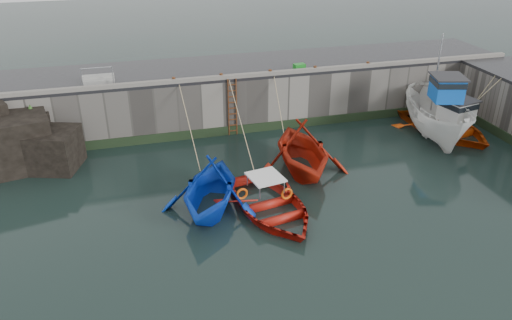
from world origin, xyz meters
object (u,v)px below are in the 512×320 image
object	(u,v)px
boat_near_blue	(271,212)
ladder	(232,108)
bollard_c	(270,72)
bollard_b	(221,76)
boat_far_orange	(446,126)
boat_near_blacktrim	(301,170)
bollard_e	(368,64)
boat_near_white	(211,209)
boat_far_white	(437,117)
bollard_a	(174,80)
fish_crate	(299,67)
bollard_d	(315,68)

from	to	relation	value
boat_near_blue	ladder	bearing A→B (deg)	77.97
boat_near_blue	bollard_c	xyz separation A→B (m)	(2.46, 8.43, 3.30)
boat_near_blue	bollard_b	xyz separation A→B (m)	(-0.24, 8.43, 3.30)
bollard_c	boat_far_orange	bearing A→B (deg)	-18.63
boat_near_blacktrim	bollard_e	bearing A→B (deg)	46.28
boat_near_white	bollard_c	xyz separation A→B (m)	(4.80, 7.53, 3.30)
ladder	bollard_c	world-z (taller)	bollard_c
ladder	bollard_e	xyz separation A→B (m)	(8.00, 0.34, 1.71)
ladder	boat_far_orange	bearing A→B (deg)	-13.68
boat_far_white	bollard_e	size ratio (longest dim) A/B	26.44
bollard_e	bollard_a	bearing A→B (deg)	180.00
fish_crate	bollard_c	xyz separation A→B (m)	(-1.84, -0.45, -0.03)
boat_near_blacktrim	bollard_d	xyz separation A→B (m)	(2.60, 5.29, 3.30)
boat_near_blue	bollard_d	bearing A→B (deg)	48.85
boat_near_blue	boat_far_white	xyz separation A→B (m)	(10.88, 4.94, 1.13)
boat_near_white	boat_far_orange	world-z (taller)	boat_far_orange
boat_far_white	bollard_d	world-z (taller)	boat_far_white
boat_far_orange	bollard_c	xyz separation A→B (m)	(-9.31, 3.14, 2.90)
bollard_a	bollard_e	xyz separation A→B (m)	(11.00, 0.00, 0.00)
bollard_e	boat_far_orange	bearing A→B (deg)	-41.79
bollard_e	bollard_d	bearing A→B (deg)	180.00
boat_near_white	bollard_e	world-z (taller)	bollard_e
boat_far_white	bollard_e	xyz separation A→B (m)	(-2.62, 3.49, 2.17)
boat_far_white	bollard_a	bearing A→B (deg)	-178.72
boat_far_orange	bollard_b	world-z (taller)	boat_far_orange
bollard_a	bollard_c	world-z (taller)	same
boat_far_orange	fish_crate	bearing A→B (deg)	142.75
boat_near_white	boat_near_blacktrim	world-z (taller)	boat_near_blacktrim
fish_crate	bollard_b	xyz separation A→B (m)	(-4.54, -0.45, -0.03)
ladder	bollard_b	bearing A→B (deg)	146.14
boat_far_white	boat_far_orange	xyz separation A→B (m)	(0.89, 0.35, -0.73)
bollard_c	boat_near_blue	bearing A→B (deg)	-106.28
boat_near_blacktrim	boat_near_white	bearing A→B (deg)	-151.20
bollard_a	boat_near_blacktrim	bearing A→B (deg)	-45.49
fish_crate	bollard_d	world-z (taller)	fish_crate
boat_far_orange	bollard_b	size ratio (longest dim) A/B	24.06
bollard_d	bollard_e	size ratio (longest dim) A/B	1.00
fish_crate	bollard_b	size ratio (longest dim) A/B	2.22
boat_far_orange	bollard_c	size ratio (longest dim) A/B	24.06
bollard_d	fish_crate	bearing A→B (deg)	149.41
fish_crate	boat_far_white	bearing A→B (deg)	-37.13
bollard_e	fish_crate	bearing A→B (deg)	173.50
boat_near_blacktrim	boat_far_white	distance (m)	8.68
boat_near_blue	bollard_d	distance (m)	10.37
boat_near_blacktrim	bollard_a	distance (m)	8.12
boat_far_orange	bollard_b	bearing A→B (deg)	153.76
boat_near_white	boat_far_orange	distance (m)	14.79
bollard_a	boat_near_white	bearing A→B (deg)	-86.98
bollard_c	bollard_d	distance (m)	2.60
boat_near_white	fish_crate	bearing A→B (deg)	73.58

